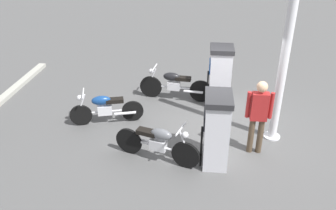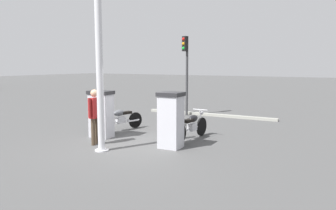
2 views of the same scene
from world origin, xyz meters
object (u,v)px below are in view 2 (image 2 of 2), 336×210
(motorcycle_extra, at_px, (173,116))
(roadside_traffic_light, at_px, (186,62))
(fuel_pump_near, at_px, (171,120))
(motorcycle_near_pump, at_px, (192,126))
(motorcycle_far_pump, at_px, (121,119))
(attendant_person, at_px, (95,113))
(fuel_pump_far, at_px, (101,114))
(canopy_support_pole, at_px, (100,79))

(motorcycle_extra, xyz_separation_m, roadside_traffic_light, (2.92, 0.91, 2.19))
(fuel_pump_near, bearing_deg, roadside_traffic_light, 23.18)
(motorcycle_near_pump, relative_size, motorcycle_extra, 1.18)
(motorcycle_far_pump, xyz_separation_m, attendant_person, (-2.10, -0.66, 0.55))
(fuel_pump_far, bearing_deg, motorcycle_far_pump, 5.68)
(motorcycle_near_pump, height_order, motorcycle_far_pump, motorcycle_near_pump)
(motorcycle_near_pump, distance_m, motorcycle_extra, 2.25)
(roadside_traffic_light, relative_size, canopy_support_pole, 0.89)
(attendant_person, xyz_separation_m, canopy_support_pole, (-0.47, -0.68, 1.08))
(motorcycle_extra, height_order, canopy_support_pole, canopy_support_pole)
(fuel_pump_far, relative_size, roadside_traffic_light, 0.42)
(motorcycle_far_pump, height_order, canopy_support_pole, canopy_support_pole)
(fuel_pump_near, xyz_separation_m, fuel_pump_far, (-0.00, 2.79, -0.04))
(fuel_pump_near, relative_size, motorcycle_far_pump, 0.88)
(motorcycle_extra, relative_size, roadside_traffic_light, 0.46)
(fuel_pump_far, distance_m, motorcycle_extra, 3.12)
(fuel_pump_near, distance_m, fuel_pump_far, 2.79)
(motorcycle_extra, bearing_deg, fuel_pump_far, 156.46)
(roadside_traffic_light, xyz_separation_m, canopy_support_pole, (-7.10, -0.89, -0.54))
(attendant_person, height_order, roadside_traffic_light, roadside_traffic_light)
(fuel_pump_near, relative_size, canopy_support_pole, 0.39)
(fuel_pump_far, xyz_separation_m, roadside_traffic_light, (5.75, -0.32, 1.81))
(fuel_pump_far, height_order, roadside_traffic_light, roadside_traffic_light)
(fuel_pump_near, height_order, roadside_traffic_light, roadside_traffic_light)
(motorcycle_near_pump, relative_size, canopy_support_pole, 0.49)
(motorcycle_far_pump, xyz_separation_m, canopy_support_pole, (-2.57, -1.34, 1.63))
(motorcycle_near_pump, height_order, roadside_traffic_light, roadside_traffic_light)
(motorcycle_extra, distance_m, canopy_support_pole, 4.50)
(motorcycle_near_pump, xyz_separation_m, motorcycle_far_pump, (-0.06, 2.99, -0.00))
(fuel_pump_far, distance_m, motorcycle_far_pump, 1.28)
(attendant_person, distance_m, roadside_traffic_light, 6.83)
(motorcycle_far_pump, bearing_deg, motorcycle_near_pump, -88.93)
(fuel_pump_far, xyz_separation_m, motorcycle_extra, (2.84, -1.24, -0.38))
(motorcycle_near_pump, relative_size, motorcycle_far_pump, 1.10)
(motorcycle_near_pump, distance_m, canopy_support_pole, 3.51)
(roadside_traffic_light, bearing_deg, motorcycle_near_pump, -150.38)
(attendant_person, bearing_deg, canopy_support_pole, -124.70)
(motorcycle_near_pump, xyz_separation_m, canopy_support_pole, (-2.63, 1.65, 1.63))
(fuel_pump_near, bearing_deg, canopy_support_pole, 130.62)
(fuel_pump_far, xyz_separation_m, attendant_person, (-0.88, -0.53, 0.19))
(motorcycle_near_pump, bearing_deg, canopy_support_pole, 147.90)
(motorcycle_near_pump, relative_size, attendant_person, 1.22)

